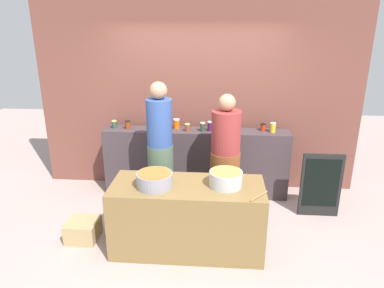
% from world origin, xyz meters
% --- Properties ---
extents(ground, '(12.00, 12.00, 0.00)m').
position_xyz_m(ground, '(0.00, 0.00, 0.00)').
color(ground, '#A7918B').
extents(storefront_wall, '(4.80, 0.12, 3.00)m').
position_xyz_m(storefront_wall, '(0.00, 1.45, 1.50)').
color(storefront_wall, brown).
rests_on(storefront_wall, ground).
extents(display_shelf, '(2.70, 0.36, 1.00)m').
position_xyz_m(display_shelf, '(0.00, 1.10, 0.50)').
color(display_shelf, '#3F3439').
rests_on(display_shelf, ground).
extents(prep_table, '(1.70, 0.70, 0.80)m').
position_xyz_m(prep_table, '(0.00, -0.30, 0.40)').
color(prep_table, olive).
rests_on(prep_table, ground).
extents(preserve_jar_0, '(0.07, 0.07, 0.11)m').
position_xyz_m(preserve_jar_0, '(-1.21, 1.12, 1.06)').
color(preserve_jar_0, '#2A513A').
rests_on(preserve_jar_0, display_shelf).
extents(preserve_jar_1, '(0.08, 0.08, 0.12)m').
position_xyz_m(preserve_jar_1, '(-1.00, 1.10, 1.06)').
color(preserve_jar_1, maroon).
rests_on(preserve_jar_1, display_shelf).
extents(preserve_jar_2, '(0.08, 0.08, 0.14)m').
position_xyz_m(preserve_jar_2, '(-0.64, 1.05, 1.07)').
color(preserve_jar_2, '#AE3323').
rests_on(preserve_jar_2, display_shelf).
extents(preserve_jar_3, '(0.08, 0.08, 0.14)m').
position_xyz_m(preserve_jar_3, '(-0.44, 1.05, 1.07)').
color(preserve_jar_3, gold).
rests_on(preserve_jar_3, display_shelf).
extents(preserve_jar_4, '(0.09, 0.09, 0.14)m').
position_xyz_m(preserve_jar_4, '(-0.29, 1.17, 1.07)').
color(preserve_jar_4, '#DE5D0C').
rests_on(preserve_jar_4, display_shelf).
extents(preserve_jar_5, '(0.07, 0.07, 0.11)m').
position_xyz_m(preserve_jar_5, '(-0.12, 1.05, 1.05)').
color(preserve_jar_5, brown).
rests_on(preserve_jar_5, display_shelf).
extents(preserve_jar_6, '(0.07, 0.07, 0.13)m').
position_xyz_m(preserve_jar_6, '(0.10, 1.05, 1.06)').
color(preserve_jar_6, '#2C432E').
rests_on(preserve_jar_6, display_shelf).
extents(preserve_jar_7, '(0.07, 0.07, 0.14)m').
position_xyz_m(preserve_jar_7, '(0.20, 1.08, 1.07)').
color(preserve_jar_7, '#45174A').
rests_on(preserve_jar_7, display_shelf).
extents(preserve_jar_8, '(0.09, 0.09, 0.13)m').
position_xyz_m(preserve_jar_8, '(0.42, 1.07, 1.07)').
color(preserve_jar_8, '#2E562E').
rests_on(preserve_jar_8, display_shelf).
extents(preserve_jar_9, '(0.08, 0.08, 0.11)m').
position_xyz_m(preserve_jar_9, '(0.96, 1.15, 1.05)').
color(preserve_jar_9, '#AB2C12').
rests_on(preserve_jar_9, display_shelf).
extents(preserve_jar_10, '(0.08, 0.08, 0.14)m').
position_xyz_m(preserve_jar_10, '(1.09, 1.09, 1.07)').
color(preserve_jar_10, gold).
rests_on(preserve_jar_10, display_shelf).
extents(cooking_pot_left, '(0.39, 0.39, 0.17)m').
position_xyz_m(cooking_pot_left, '(-0.35, -0.37, 0.88)').
color(cooking_pot_left, gray).
rests_on(cooking_pot_left, prep_table).
extents(cooking_pot_center, '(0.36, 0.36, 0.18)m').
position_xyz_m(cooking_pot_center, '(0.42, -0.29, 0.89)').
color(cooking_pot_center, '#B7B7BC').
rests_on(cooking_pot_center, prep_table).
extents(wooden_spoon, '(0.20, 0.24, 0.02)m').
position_xyz_m(wooden_spoon, '(0.76, -0.52, 0.81)').
color(wooden_spoon, '#9E703D').
rests_on(wooden_spoon, prep_table).
extents(cook_with_tongs, '(0.34, 0.34, 1.81)m').
position_xyz_m(cook_with_tongs, '(-0.42, 0.46, 0.83)').
color(cook_with_tongs, '#4C634C').
rests_on(cook_with_tongs, ground).
extents(cook_in_cap, '(0.39, 0.39, 1.66)m').
position_xyz_m(cook_in_cap, '(0.42, 0.50, 0.74)').
color(cook_in_cap, brown).
rests_on(cook_in_cap, ground).
extents(bread_crate, '(0.36, 0.36, 0.24)m').
position_xyz_m(bread_crate, '(-1.27, -0.23, 0.12)').
color(bread_crate, tan).
rests_on(bread_crate, ground).
extents(chalkboard_sign, '(0.53, 0.05, 0.89)m').
position_xyz_m(chalkboard_sign, '(1.69, 0.55, 0.45)').
color(chalkboard_sign, black).
rests_on(chalkboard_sign, ground).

